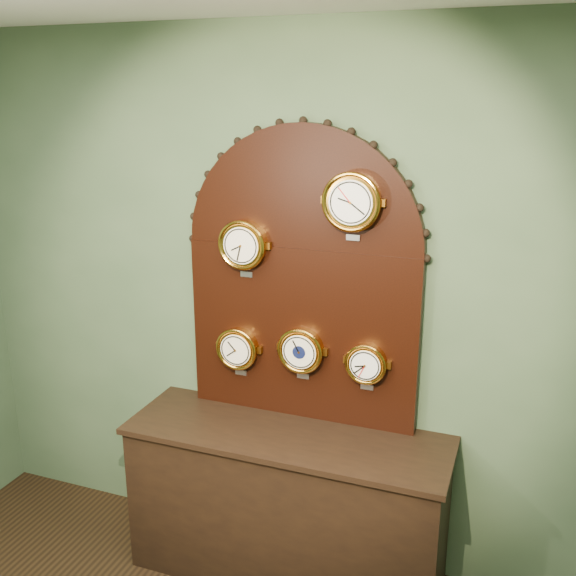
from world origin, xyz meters
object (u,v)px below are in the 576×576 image
at_px(shop_counter, 287,507).
at_px(roman_clock, 243,245).
at_px(display_board, 302,268).
at_px(tide_clock, 366,363).
at_px(hygrometer, 238,348).
at_px(barometer, 301,350).
at_px(arabic_clock, 352,202).

height_order(shop_counter, roman_clock, roman_clock).
distance_m(display_board, tide_clock, 0.56).
bearing_deg(shop_counter, tide_clock, 23.31).
height_order(hygrometer, barometer, barometer).
bearing_deg(shop_counter, arabic_clock, 30.03).
xyz_separation_m(hygrometer, tide_clock, (0.69, 0.00, 0.02)).
distance_m(display_board, roman_clock, 0.32).
relative_size(roman_clock, arabic_clock, 0.92).
bearing_deg(display_board, barometer, -73.15).
bearing_deg(barometer, arabic_clock, -0.19).
bearing_deg(display_board, tide_clock, -10.48).
height_order(shop_counter, display_board, display_board).
relative_size(display_board, hygrometer, 5.48).
xyz_separation_m(roman_clock, tide_clock, (0.65, 0.00, -0.54)).
bearing_deg(hygrometer, tide_clock, 0.05).
bearing_deg(hygrometer, shop_counter, -24.88).
xyz_separation_m(display_board, barometer, (0.02, -0.07, -0.41)).
bearing_deg(roman_clock, arabic_clock, -0.06).
relative_size(shop_counter, arabic_clock, 4.88).
height_order(roman_clock, hygrometer, roman_clock).
distance_m(display_board, hygrometer, 0.56).
height_order(roman_clock, barometer, roman_clock).
relative_size(barometer, tide_clock, 1.12).
distance_m(roman_clock, arabic_clock, 0.60).
bearing_deg(tide_clock, display_board, 169.52).
bearing_deg(tide_clock, hygrometer, -179.95).
bearing_deg(tide_clock, barometer, -179.84).
bearing_deg(tide_clock, shop_counter, -156.69).
distance_m(roman_clock, barometer, 0.60).
height_order(hygrometer, tide_clock, tide_clock).
bearing_deg(display_board, roman_clock, -166.85).
height_order(display_board, arabic_clock, display_board).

